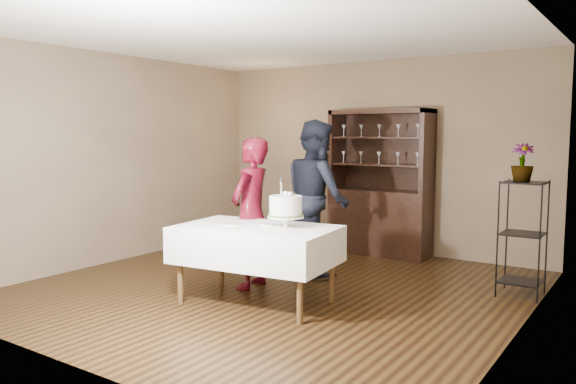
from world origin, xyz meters
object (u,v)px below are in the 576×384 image
man (317,197)px  potted_plant (522,162)px  plant_etagere (523,234)px  china_hutch (380,207)px  cake_table (256,245)px  cake (286,208)px  woman (251,213)px

man → potted_plant: (2.21, 0.40, 0.46)m
plant_etagere → potted_plant: size_ratio=3.07×
plant_etagere → china_hutch: bearing=153.2°
china_hutch → plant_etagere: size_ratio=1.67×
plant_etagere → cake_table: 2.74m
cake → cake_table: bearing=-156.5°
plant_etagere → woman: 2.84m
plant_etagere → potted_plant: (-0.04, 0.03, 0.73)m
man → cake: man is taller
plant_etagere → cake_table: plant_etagere is taller
plant_etagere → potted_plant: 0.73m
woman → man: bearing=156.7°
woman → potted_plant: woman is taller
cake → woman: bearing=154.5°
man → china_hutch: bearing=-56.7°
china_hutch → plant_etagere: (2.08, -1.05, -0.01)m
cake → potted_plant: bearing=42.4°
china_hutch → cake: (0.23, -2.67, 0.30)m
china_hutch → cake_table: size_ratio=1.22×
cake_table → woman: woman is taller
china_hutch → cake: china_hutch is taller
woman → cake: bearing=57.5°
cake → potted_plant: 2.49m
china_hutch → man: (-0.17, -1.42, 0.26)m
potted_plant → cake: bearing=-137.6°
cake → man: bearing=107.7°
plant_etagere → woman: (-2.52, -1.30, 0.17)m
cake_table → cake: size_ratio=3.36×
china_hutch → man: bearing=-96.9°
woman → cake_table: bearing=35.4°
china_hutch → potted_plant: size_ratio=5.12×
china_hutch → man: size_ratio=1.09×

